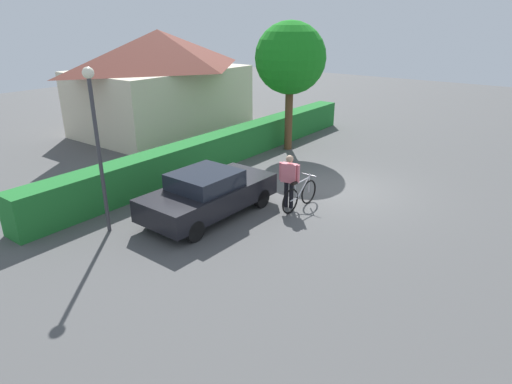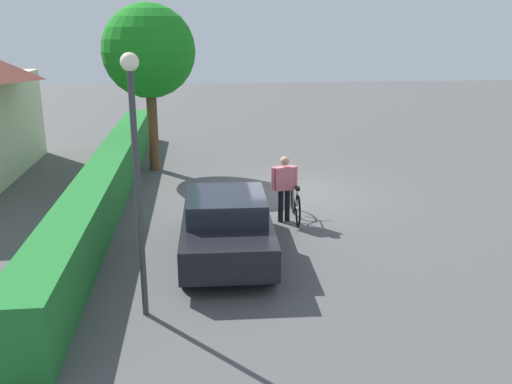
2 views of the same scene
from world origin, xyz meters
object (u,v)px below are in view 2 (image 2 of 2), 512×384
object	(u,v)px
bicycle	(296,203)
person_rider	(284,184)
parked_car_near	(227,223)
tree_kerbside	(149,52)
street_lamp	(135,154)

from	to	relation	value
bicycle	person_rider	distance (m)	0.64
parked_car_near	bicycle	bearing A→B (deg)	-41.77
tree_kerbside	person_rider	bearing A→B (deg)	-146.78
parked_car_near	street_lamp	bearing A→B (deg)	147.62
bicycle	street_lamp	world-z (taller)	street_lamp
parked_car_near	bicycle	size ratio (longest dim) A/B	2.40
person_rider	bicycle	bearing A→B (deg)	-68.02
parked_car_near	person_rider	distance (m)	2.44
bicycle	street_lamp	size ratio (longest dim) A/B	0.40
bicycle	tree_kerbside	distance (m)	7.35
person_rider	street_lamp	bearing A→B (deg)	144.89
parked_car_near	street_lamp	size ratio (longest dim) A/B	0.97
person_rider	tree_kerbside	bearing A→B (deg)	33.22
parked_car_near	person_rider	xyz separation A→B (m)	(1.91, -1.50, 0.26)
parked_car_near	tree_kerbside	xyz separation A→B (m)	(7.29, 2.02, 3.12)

